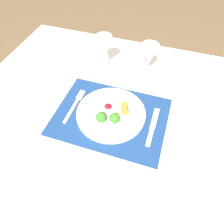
# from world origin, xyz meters

# --- Properties ---
(ground_plane) EXTENTS (8.00, 8.00, 0.00)m
(ground_plane) POSITION_xyz_m (0.00, 0.00, 0.00)
(ground_plane) COLOR brown
(dining_table) EXTENTS (1.24, 1.09, 0.76)m
(dining_table) POSITION_xyz_m (0.00, 0.00, 0.67)
(dining_table) COLOR beige
(dining_table) RESTS_ON ground_plane
(placemat) EXTENTS (0.43, 0.33, 0.00)m
(placemat) POSITION_xyz_m (0.00, 0.00, 0.76)
(placemat) COLOR navy
(placemat) RESTS_ON dining_table
(dinner_plate) EXTENTS (0.27, 0.27, 0.07)m
(dinner_plate) POSITION_xyz_m (0.00, 0.00, 0.78)
(dinner_plate) COLOR white
(dinner_plate) RESTS_ON placemat
(fork) EXTENTS (0.02, 0.18, 0.01)m
(fork) POSITION_xyz_m (-0.16, 0.01, 0.77)
(fork) COLOR beige
(fork) RESTS_ON placemat
(knife) EXTENTS (0.02, 0.18, 0.01)m
(knife) POSITION_xyz_m (0.17, -0.01, 0.77)
(knife) COLOR beige
(knife) RESTS_ON placemat
(spoon) EXTENTS (0.17, 0.04, 0.01)m
(spoon) POSITION_xyz_m (0.06, 0.21, 0.77)
(spoon) COLOR beige
(spoon) RESTS_ON dining_table
(wine_glass_near) EXTENTS (0.07, 0.07, 0.17)m
(wine_glass_near) POSITION_xyz_m (0.08, 0.27, 0.88)
(wine_glass_near) COLOR white
(wine_glass_near) RESTS_ON dining_table
(wine_glass_far) EXTENTS (0.07, 0.07, 0.18)m
(wine_glass_far) POSITION_xyz_m (-0.12, 0.26, 0.88)
(wine_glass_far) COLOR white
(wine_glass_far) RESTS_ON dining_table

